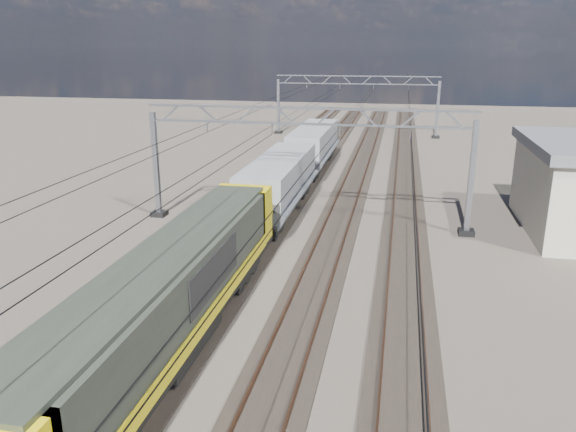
% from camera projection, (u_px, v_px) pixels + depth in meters
% --- Properties ---
extents(ground, '(160.00, 160.00, 0.00)m').
position_uv_depth(ground, '(292.00, 247.00, 30.58)').
color(ground, black).
rests_on(ground, ground).
extents(track_outer_west, '(2.60, 140.00, 0.30)m').
position_uv_depth(track_outer_west, '(188.00, 238.00, 31.70)').
color(track_outer_west, black).
rests_on(track_outer_west, ground).
extents(track_loco, '(2.60, 140.00, 0.30)m').
position_uv_depth(track_loco, '(257.00, 243.00, 30.94)').
color(track_loco, black).
rests_on(track_loco, ground).
extents(track_inner_east, '(2.60, 140.00, 0.30)m').
position_uv_depth(track_inner_east, '(329.00, 248.00, 30.18)').
color(track_inner_east, black).
rests_on(track_inner_east, ground).
extents(track_outer_east, '(2.60, 140.00, 0.30)m').
position_uv_depth(track_outer_east, '(404.00, 253.00, 29.43)').
color(track_outer_east, black).
rests_on(track_outer_east, ground).
extents(catenary_gantry_mid, '(19.90, 0.90, 7.11)m').
position_uv_depth(catenary_gantry_mid, '(305.00, 162.00, 33.19)').
color(catenary_gantry_mid, gray).
rests_on(catenary_gantry_mid, ground).
extents(catenary_gantry_far, '(19.90, 0.90, 7.11)m').
position_uv_depth(catenary_gantry_far, '(356.00, 103.00, 66.95)').
color(catenary_gantry_far, gray).
rests_on(catenary_gantry_far, ground).
extents(overhead_wires, '(12.03, 140.00, 0.53)m').
position_uv_depth(overhead_wires, '(316.00, 122.00, 36.41)').
color(overhead_wires, black).
rests_on(overhead_wires, ground).
extents(locomotive, '(2.76, 21.10, 3.62)m').
position_uv_depth(locomotive, '(169.00, 296.00, 19.17)').
color(locomotive, black).
rests_on(locomotive, ground).
extents(hopper_wagon_lead, '(3.38, 13.00, 3.25)m').
position_uv_depth(hopper_wagon_lead, '(279.00, 181.00, 35.79)').
color(hopper_wagon_lead, black).
rests_on(hopper_wagon_lead, ground).
extents(hopper_wagon_mid, '(3.38, 13.00, 3.25)m').
position_uv_depth(hopper_wagon_mid, '(313.00, 144.00, 49.10)').
color(hopper_wagon_mid, black).
rests_on(hopper_wagon_mid, ground).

